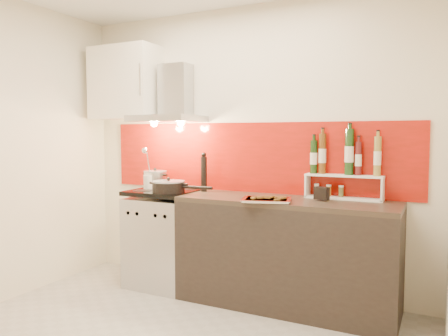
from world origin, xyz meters
The scene contains 13 objects.
back_wall centered at (0.00, 1.40, 1.30)m, with size 3.40×0.02×2.60m, color silver.
backsplash centered at (0.05, 1.39, 1.22)m, with size 3.00×0.02×0.64m, color maroon.
range_stove centered at (-0.70, 1.10, 0.44)m, with size 0.60×0.60×0.91m.
counter centered at (0.50, 1.10, 0.45)m, with size 1.80×0.60×0.90m.
range_hood centered at (-0.70, 1.24, 1.74)m, with size 0.62×0.50×0.61m.
upper_cabinet centered at (-1.25, 1.22, 1.95)m, with size 0.70×0.35×0.72m, color white.
stock_pot centered at (-0.88, 1.20, 0.99)m, with size 0.23×0.23×0.19m.
saute_pan centered at (-0.56, 0.97, 0.96)m, with size 0.57×0.30×0.14m.
utensil_jar centered at (-0.89, 1.09, 1.02)m, with size 0.09×0.13×0.41m.
pepper_mill centered at (-0.35, 1.23, 1.08)m, with size 0.06×0.06×0.37m.
step_shelf centered at (0.91, 1.32, 1.15)m, with size 0.63×0.17×0.58m.
caddy_box centered at (0.78, 1.13, 0.96)m, with size 0.12×0.05×0.10m, color black.
baking_tray centered at (0.40, 0.91, 0.92)m, with size 0.45×0.39×0.03m.
Camera 1 is at (1.63, -2.32, 1.43)m, focal length 35.00 mm.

